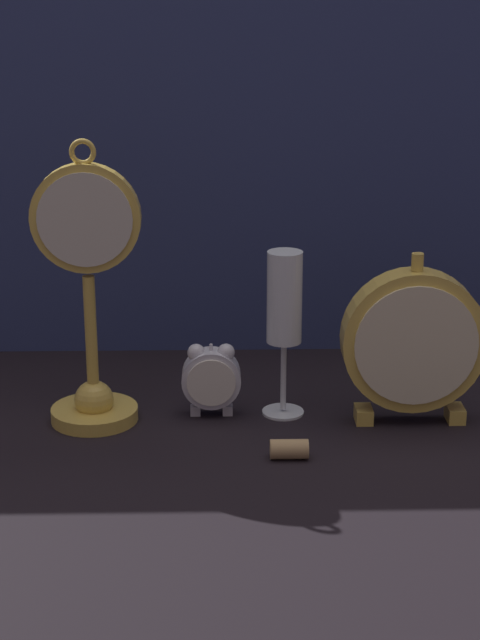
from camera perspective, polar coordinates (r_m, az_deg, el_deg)
The scene contains 7 objects.
ground_plane at distance 1.22m, azimuth 0.08°, elevation -6.70°, with size 4.00×4.00×0.00m, color black.
fabric_backdrop_drape at distance 1.45m, azimuth -0.22°, elevation 9.31°, with size 1.66×0.01×0.58m, color navy.
pocket_watch_on_stand at distance 1.24m, azimuth -8.02°, elevation 0.63°, with size 0.12×0.10×0.34m.
alarm_clock_twin_bell at distance 1.28m, azimuth -1.54°, elevation -3.02°, with size 0.07×0.03×0.09m.
mantel_clock_silver at distance 1.26m, azimuth 9.24°, elevation -1.16°, with size 0.17×0.04×0.21m.
champagne_flute at distance 1.26m, azimuth 2.38°, elevation 0.58°, with size 0.05×0.05×0.20m.
wine_cork at distance 1.18m, azimuth 2.64°, elevation -6.90°, with size 0.02×0.02×0.04m, color tan.
Camera 1 is at (-0.03, -1.10, 0.51)m, focal length 60.00 mm.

